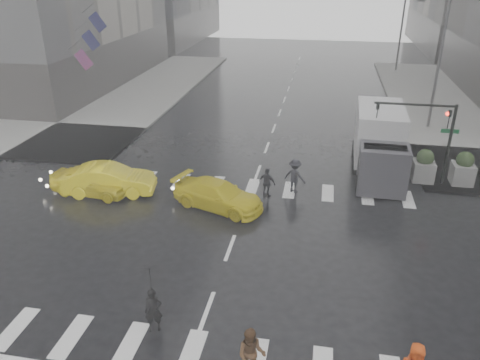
% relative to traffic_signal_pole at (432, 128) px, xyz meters
% --- Properties ---
extents(ground, '(120.00, 120.00, 0.00)m').
position_rel_traffic_signal_pole_xyz_m(ground, '(-9.01, -8.01, -3.22)').
color(ground, black).
rests_on(ground, ground).
extents(sidewalk_nw, '(35.00, 35.00, 0.15)m').
position_rel_traffic_signal_pole_xyz_m(sidewalk_nw, '(-28.51, 9.49, -3.14)').
color(sidewalk_nw, slate).
rests_on(sidewalk_nw, ground).
extents(road_markings, '(18.00, 48.00, 0.01)m').
position_rel_traffic_signal_pole_xyz_m(road_markings, '(-9.01, -8.01, -3.21)').
color(road_markings, silver).
rests_on(road_markings, ground).
extents(traffic_signal_pole, '(4.45, 0.42, 4.50)m').
position_rel_traffic_signal_pole_xyz_m(traffic_signal_pole, '(0.00, 0.00, 0.00)').
color(traffic_signal_pole, black).
rests_on(traffic_signal_pole, ground).
extents(street_lamp_near, '(2.15, 0.22, 9.00)m').
position_rel_traffic_signal_pole_xyz_m(street_lamp_near, '(1.86, 9.99, 1.73)').
color(street_lamp_near, '#59595B').
rests_on(street_lamp_near, ground).
extents(street_lamp_far, '(2.15, 0.22, 9.00)m').
position_rel_traffic_signal_pole_xyz_m(street_lamp_far, '(1.86, 29.99, 1.73)').
color(street_lamp_far, '#59595B').
rests_on(street_lamp_far, ground).
extents(planter_west, '(1.10, 1.10, 1.80)m').
position_rel_traffic_signal_pole_xyz_m(planter_west, '(-2.01, 0.19, -2.23)').
color(planter_west, slate).
rests_on(planter_west, ground).
extents(planter_mid, '(1.10, 1.10, 1.80)m').
position_rel_traffic_signal_pole_xyz_m(planter_mid, '(-0.01, 0.19, -2.23)').
color(planter_mid, slate).
rests_on(planter_mid, ground).
extents(planter_east, '(1.10, 1.10, 1.80)m').
position_rel_traffic_signal_pole_xyz_m(planter_east, '(1.99, 0.19, -2.23)').
color(planter_east, slate).
rests_on(planter_east, ground).
extents(flag_cluster, '(2.87, 3.06, 4.69)m').
position_rel_traffic_signal_pole_xyz_m(flag_cluster, '(-24.09, 10.49, 2.42)').
color(flag_cluster, '#59595B').
rests_on(flag_cluster, ground).
extents(pedestrian_black, '(1.23, 1.24, 2.43)m').
position_rel_traffic_signal_pole_xyz_m(pedestrian_black, '(-10.46, -13.19, -1.57)').
color(pedestrian_black, black).
rests_on(pedestrian_black, ground).
extents(pedestrian_brown, '(0.88, 0.70, 1.74)m').
position_rel_traffic_signal_pole_xyz_m(pedestrian_brown, '(-7.05, -14.57, -2.35)').
color(pedestrian_brown, '#472D19').
rests_on(pedestrian_brown, ground).
extents(pedestrian_far_a, '(1.07, 0.86, 1.58)m').
position_rel_traffic_signal_pole_xyz_m(pedestrian_far_a, '(-8.10, -2.99, -2.43)').
color(pedestrian_far_a, black).
rests_on(pedestrian_far_a, ground).
extents(pedestrian_far_b, '(1.34, 1.05, 1.83)m').
position_rel_traffic_signal_pole_xyz_m(pedestrian_far_b, '(-6.76, -2.18, -2.30)').
color(pedestrian_far_b, black).
rests_on(pedestrian_far_b, ground).
extents(taxi_front, '(4.36, 2.12, 1.43)m').
position_rel_traffic_signal_pole_xyz_m(taxi_front, '(-17.11, -4.27, -2.50)').
color(taxi_front, yellow).
rests_on(taxi_front, ground).
extents(taxi_mid, '(4.89, 2.45, 1.54)m').
position_rel_traffic_signal_pole_xyz_m(taxi_mid, '(-16.18, -4.07, -2.45)').
color(taxi_mid, yellow).
rests_on(taxi_mid, ground).
extents(taxi_rear, '(4.45, 3.11, 1.34)m').
position_rel_traffic_signal_pole_xyz_m(taxi_rear, '(-10.30, -4.56, -2.55)').
color(taxi_rear, yellow).
rests_on(taxi_rear, ground).
extents(box_truck, '(2.54, 6.78, 3.60)m').
position_rel_traffic_signal_pole_xyz_m(box_truck, '(-2.34, 1.03, -1.29)').
color(box_truck, '#B9B9BB').
rests_on(box_truck, ground).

